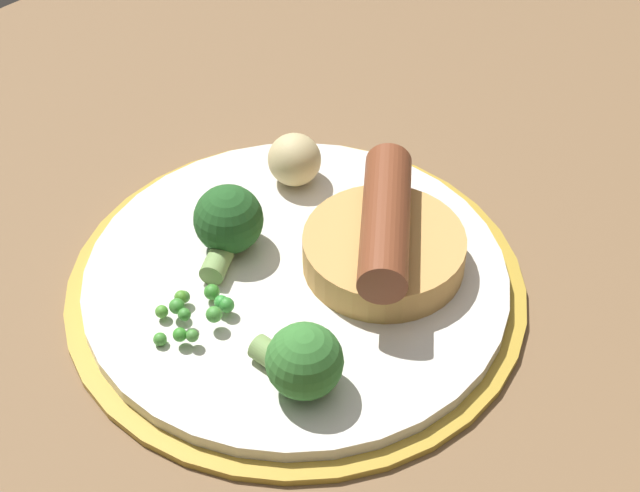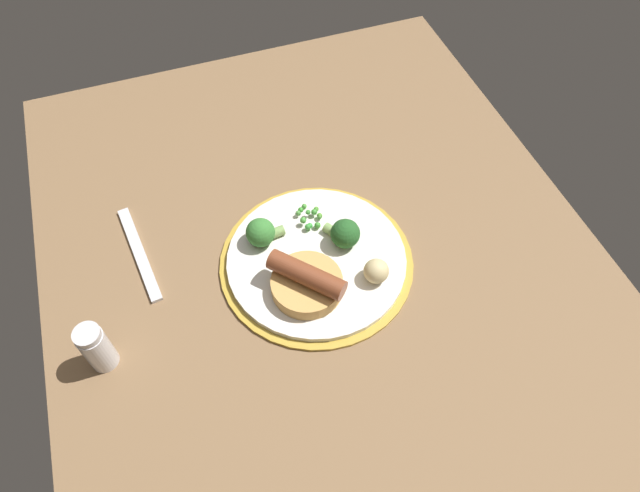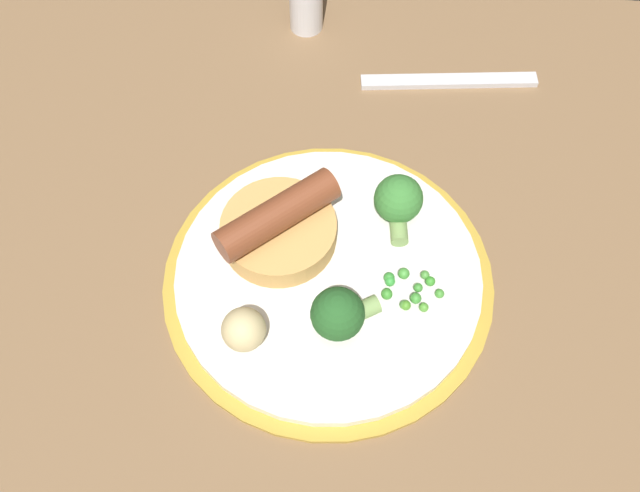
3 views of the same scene
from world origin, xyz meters
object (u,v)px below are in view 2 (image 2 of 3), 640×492
pea_pile (310,217)px  broccoli_floret_far (261,233)px  salt_shaker (96,348)px  dinner_plate (317,261)px  fork (139,253)px  potato_chunk_0 (376,271)px  sausage_pudding (307,282)px  broccoli_floret_near (344,233)px

pea_pile → broccoli_floret_far: broccoli_floret_far is taller
salt_shaker → dinner_plate: bearing=-80.4°
broccoli_floret_far → salt_shaker: 26.77cm
broccoli_floret_far → fork: 18.51cm
pea_pile → potato_chunk_0: bearing=-157.1°
broccoli_floret_far → dinner_plate: bearing=133.8°
fork → potato_chunk_0: bearing=-124.7°
sausage_pudding → broccoli_floret_far: 10.59cm
broccoli_floret_near → sausage_pudding: bearing=-84.8°
sausage_pudding → salt_shaker: salt_shaker is taller
potato_chunk_0 → fork: (16.17, 30.78, -2.85)cm
broccoli_floret_near → salt_shaker: size_ratio=0.71×
pea_pile → broccoli_floret_near: bearing=-147.6°
sausage_pudding → pea_pile: bearing=117.2°
dinner_plate → sausage_pudding: bearing=146.7°
dinner_plate → fork: size_ratio=1.57×
broccoli_floret_near → broccoli_floret_far: (4.17, 11.23, -0.03)cm
pea_pile → sausage_pudding: bearing=159.1°
dinner_plate → broccoli_floret_far: size_ratio=4.88×
pea_pile → salt_shaker: salt_shaker is taller
sausage_pudding → salt_shaker: 28.06cm
fork → dinner_plate: bearing=-119.8°
sausage_pudding → broccoli_floret_near: size_ratio=1.78×
broccoli_floret_far → broccoli_floret_near: bearing=153.4°
broccoli_floret_near → fork: bearing=-139.0°
dinner_plate → broccoli_floret_far: (5.45, 6.50, 2.89)cm
dinner_plate → sausage_pudding: size_ratio=2.78×
sausage_pudding → broccoli_floret_far: sausage_pudding is taller
broccoli_floret_near → broccoli_floret_far: bearing=-142.3°
dinner_plate → potato_chunk_0: size_ratio=7.93×
potato_chunk_0 → fork: size_ratio=0.20×
pea_pile → broccoli_floret_far: bearing=99.0°
potato_chunk_0 → fork: bearing=62.3°
fork → sausage_pudding: bearing=-131.8°
pea_pile → fork: pea_pile is taller
fork → salt_shaker: size_ratio=2.26×
sausage_pudding → broccoli_floret_near: (5.82, -7.71, 0.19)cm
pea_pile → broccoli_floret_far: 8.00cm
sausage_pudding → fork: (14.70, 21.15, -2.99)cm
pea_pile → salt_shaker: size_ratio=0.65×
broccoli_floret_far → sausage_pudding: bearing=103.2°
broccoli_floret_far → potato_chunk_0: 17.46cm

